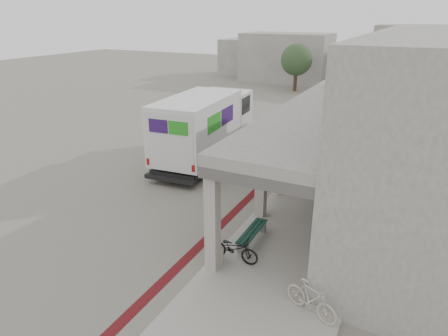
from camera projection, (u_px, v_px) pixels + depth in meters
The scene contains 14 objects.
ground at pixel (208, 211), 16.44m from camera, with size 120.00×120.00×0.00m, color slate.
bike_lane_stripe at pixel (249, 197), 17.68m from camera, with size 0.35×40.00×0.01m, color #531014.
sidewalk at pixel (303, 232), 14.75m from camera, with size 4.40×28.00×0.12m, color #9C978C.
transit_building at pixel (409, 125), 16.11m from camera, with size 7.60×17.00×7.00m.
distant_backdrop at pixel (334, 59), 46.56m from camera, with size 28.00×10.00×6.50m.
tree_left at pixel (296, 60), 40.71m from camera, with size 3.20×3.20×4.80m.
tree_mid at pixel (371, 61), 39.46m from camera, with size 3.20×3.20×4.80m.
fedex_truck at pixel (206, 125), 21.59m from camera, with size 3.32×8.79×3.67m.
bench at pixel (252, 234), 13.90m from camera, with size 0.44×1.95×0.46m.
bollard_near at pixel (217, 255), 12.75m from camera, with size 0.39×0.39×0.59m.
bollard_far at pixel (280, 186), 17.74m from camera, with size 0.43×0.43×0.65m.
utility_cabinet at pixel (344, 199), 16.05m from camera, with size 0.47×0.62×1.04m, color gray.
bicycle_black at pixel (234, 248), 12.83m from camera, with size 0.59×1.70×0.89m, color black.
bicycle_cream at pixel (311, 299), 10.48m from camera, with size 0.46×1.62×0.98m, color #BAB2A3.
Camera 1 is at (7.16, -12.83, 7.61)m, focal length 32.00 mm.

